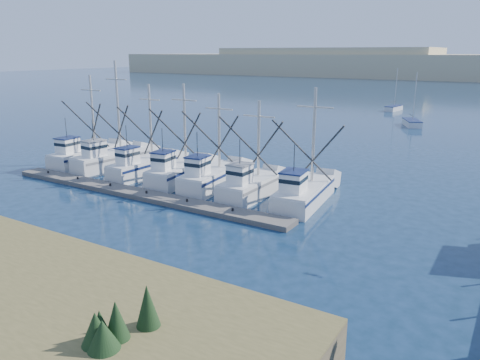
% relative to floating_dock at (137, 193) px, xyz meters
% --- Properties ---
extents(ground, '(500.00, 500.00, 0.00)m').
position_rel_floating_dock_xyz_m(ground, '(9.01, -6.17, -0.18)').
color(ground, '#0C2337').
rests_on(ground, ground).
extents(floating_dock, '(27.22, 1.94, 0.36)m').
position_rel_floating_dock_xyz_m(floating_dock, '(0.00, 0.00, 0.00)').
color(floating_dock, '#635F58').
rests_on(floating_dock, ground).
extents(trawler_fleet, '(27.29, 8.12, 10.27)m').
position_rel_floating_dock_xyz_m(trawler_fleet, '(-0.22, 4.69, 0.79)').
color(trawler_fleet, silver).
rests_on(trawler_fleet, ground).
extents(sailboat_near, '(3.95, 5.71, 8.10)m').
position_rel_floating_dock_xyz_m(sailboat_near, '(10.60, 49.03, 0.31)').
color(sailboat_near, silver).
rests_on(sailboat_near, ground).
extents(sailboat_far, '(2.39, 5.19, 8.10)m').
position_rel_floating_dock_xyz_m(sailboat_far, '(3.31, 67.44, 0.32)').
color(sailboat_far, silver).
rests_on(sailboat_far, ground).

